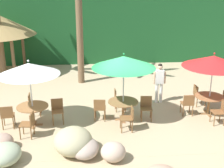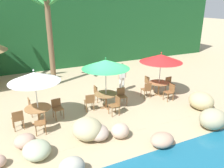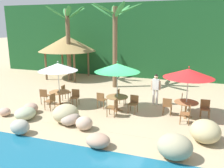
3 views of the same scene
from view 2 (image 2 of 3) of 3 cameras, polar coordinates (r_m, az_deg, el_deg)
name	(u,v)px [view 2 (image 2 of 3)]	position (r m, az deg, el deg)	size (l,w,h in m)	color
ground_plane	(110,106)	(11.42, -0.62, -5.55)	(120.00, 120.00, 0.00)	tan
terrace_deck	(110,106)	(11.42, -0.62, -5.54)	(18.00, 5.20, 0.01)	tan
foliage_backdrop	(62,28)	(18.96, -12.56, 13.63)	(28.00, 2.40, 6.00)	#194C23
rock_seawall	(144,123)	(9.29, 8.16, -9.70)	(13.61, 2.78, 0.85)	tan
umbrella_white	(34,77)	(9.56, -19.02, 1.67)	(2.07, 2.07, 2.41)	silver
dining_table_white	(38,110)	(10.09, -18.09, -6.33)	(1.10, 1.10, 0.74)	olive
chair_white_seaward	(57,107)	(10.41, -13.65, -5.66)	(0.47, 0.48, 0.87)	brown
chair_white_inland	(32,105)	(10.88, -19.46, -5.13)	(0.46, 0.45, 0.87)	brown
chair_white_left	(18,119)	(9.92, -22.66, -8.03)	(0.47, 0.47, 0.87)	brown
chair_white_right	(42,121)	(9.37, -17.16, -9.01)	(0.46, 0.46, 0.87)	brown
umbrella_green	(106,64)	(10.49, -1.59, 5.03)	(2.25, 2.25, 2.54)	silver
dining_table_green	(106,96)	(11.01, -1.51, -3.06)	(1.10, 1.10, 0.74)	olive
chair_green_seaward	(122,95)	(11.39, 2.42, -2.81)	(0.46, 0.47, 0.87)	brown
chair_green_inland	(98,92)	(11.73, -3.66, -2.14)	(0.43, 0.43, 0.87)	brown
chair_green_left	(90,101)	(10.76, -5.68, -4.30)	(0.46, 0.47, 0.87)	brown
chair_green_right	(116,104)	(10.39, 0.92, -5.13)	(0.43, 0.42, 0.87)	brown
umbrella_red	(161,58)	(12.39, 12.25, 6.38)	(2.29, 2.29, 2.43)	silver
dining_table_red	(159,85)	(12.81, 11.77, -0.13)	(1.10, 1.10, 0.74)	olive
chair_red_seaward	(169,83)	(13.45, 14.27, 0.17)	(0.44, 0.45, 0.87)	brown
chair_red_inland	(148,82)	(13.41, 9.16, 0.49)	(0.44, 0.44, 0.87)	brown
chair_red_left	(147,89)	(12.31, 8.76, -1.26)	(0.43, 0.44, 0.87)	brown
chair_red_right	(170,91)	(12.28, 14.42, -1.74)	(0.43, 0.42, 0.87)	brown
palm_tree_second	(49,22)	(14.02, -15.69, 14.79)	(3.45, 3.22, 5.66)	brown
waiter_in_white	(122,76)	(12.87, 2.53, 2.13)	(0.52, 0.23, 1.70)	white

